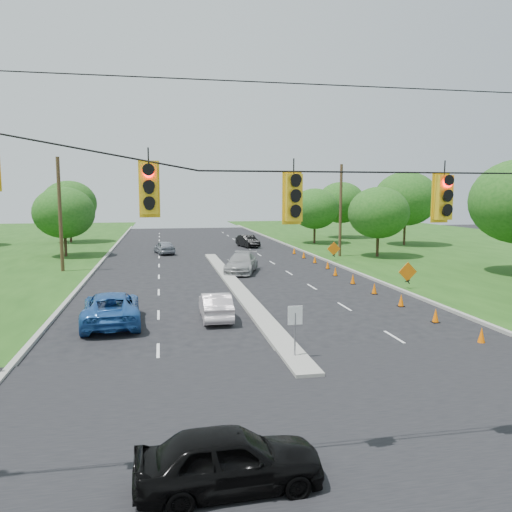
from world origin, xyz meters
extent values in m
plane|color=black|center=(0.00, 0.00, 0.00)|extent=(160.00, 160.00, 0.00)
cube|color=black|center=(0.00, 0.00, 0.00)|extent=(160.00, 14.00, 0.02)
cube|color=gray|center=(-10.10, 30.00, 0.00)|extent=(0.25, 110.00, 0.16)
cube|color=gray|center=(10.10, 30.00, 0.00)|extent=(0.25, 110.00, 0.16)
cube|color=gray|center=(0.00, 21.00, 0.00)|extent=(1.00, 34.00, 0.18)
cylinder|color=gray|center=(0.00, 6.00, 0.90)|extent=(0.06, 0.06, 1.80)
cube|color=white|center=(0.00, 6.00, 1.70)|extent=(0.55, 0.04, 0.70)
cylinder|color=black|center=(0.00, -1.00, 7.00)|extent=(24.00, 0.04, 0.04)
cube|color=yellow|center=(-5.00, -1.00, 6.22)|extent=(0.34, 0.24, 1.00)
cube|color=yellow|center=(-2.00, -1.00, 6.05)|extent=(0.34, 0.24, 1.00)
cube|color=yellow|center=(1.50, -1.00, 6.05)|extent=(0.34, 0.24, 1.00)
cylinder|color=#422D1C|center=(-12.50, 30.00, 4.50)|extent=(0.28, 0.28, 9.00)
cylinder|color=#422D1C|center=(12.50, 35.00, 4.50)|extent=(0.28, 0.28, 9.00)
cone|color=#FE6902|center=(8.08, 6.50, 0.35)|extent=(0.32, 0.32, 0.70)
cone|color=#FE6902|center=(8.08, 10.00, 0.35)|extent=(0.32, 0.32, 0.70)
cone|color=#FE6902|center=(8.08, 13.50, 0.35)|extent=(0.32, 0.32, 0.70)
cone|color=#FE6902|center=(8.08, 17.00, 0.35)|extent=(0.32, 0.32, 0.70)
cone|color=#FE6902|center=(8.08, 20.50, 0.35)|extent=(0.32, 0.32, 0.70)
cone|color=#FE6902|center=(8.08, 24.00, 0.35)|extent=(0.32, 0.32, 0.70)
cone|color=#FE6902|center=(8.68, 27.50, 0.35)|extent=(0.32, 0.32, 0.70)
cone|color=#FE6902|center=(8.68, 31.00, 0.35)|extent=(0.32, 0.32, 0.70)
cone|color=#FE6902|center=(8.68, 34.50, 0.35)|extent=(0.32, 0.32, 0.70)
cone|color=#FE6902|center=(8.68, 38.00, 0.35)|extent=(0.32, 0.32, 0.70)
cube|color=black|center=(10.80, 18.00, 0.55)|extent=(0.06, 0.58, 0.26)
cube|color=black|center=(10.80, 18.00, 0.55)|extent=(0.06, 0.58, 0.26)
cube|color=orange|center=(10.80, 18.00, 1.15)|extent=(1.27, 0.05, 1.27)
cube|color=black|center=(10.80, 32.00, 0.55)|extent=(0.06, 0.58, 0.26)
cube|color=black|center=(10.80, 32.00, 0.55)|extent=(0.06, 0.58, 0.26)
cube|color=orange|center=(10.80, 32.00, 1.15)|extent=(1.27, 0.05, 1.27)
cylinder|color=black|center=(-14.00, 40.00, 1.26)|extent=(0.28, 0.28, 2.52)
ellipsoid|color=#194C14|center=(-14.00, 40.00, 4.34)|extent=(5.88, 5.88, 5.04)
cylinder|color=black|center=(-16.00, 55.00, 1.44)|extent=(0.28, 0.28, 2.88)
ellipsoid|color=#194C14|center=(-16.00, 55.00, 4.96)|extent=(6.72, 6.72, 5.76)
cylinder|color=black|center=(16.00, 34.00, 1.26)|extent=(0.28, 0.28, 2.52)
ellipsoid|color=#194C14|center=(16.00, 34.00, 4.34)|extent=(5.88, 5.88, 5.04)
cylinder|color=black|center=(24.00, 44.00, 1.62)|extent=(0.28, 0.28, 3.24)
ellipsoid|color=#194C14|center=(24.00, 44.00, 5.58)|extent=(7.56, 7.56, 6.48)
cylinder|color=black|center=(20.00, 55.00, 1.44)|extent=(0.28, 0.28, 2.88)
ellipsoid|color=#194C14|center=(20.00, 55.00, 4.96)|extent=(6.72, 6.72, 5.76)
cylinder|color=black|center=(14.00, 48.00, 1.26)|extent=(0.28, 0.28, 2.52)
ellipsoid|color=#194C14|center=(14.00, 48.00, 4.34)|extent=(5.88, 5.88, 5.04)
imported|color=black|center=(-3.51, -1.66, 0.67)|extent=(3.98, 1.73, 1.34)
imported|color=silver|center=(-2.22, 12.69, 0.66)|extent=(1.42, 4.02, 1.32)
imported|color=#2457A2|center=(-7.17, 12.64, 0.78)|extent=(2.96, 5.76, 1.55)
imported|color=#9B9B9B|center=(1.37, 26.84, 0.76)|extent=(3.65, 5.64, 1.52)
imported|color=gray|center=(-4.45, 40.59, 0.69)|extent=(2.40, 4.27, 1.37)
imported|color=black|center=(5.15, 45.61, 0.71)|extent=(2.35, 4.51, 1.42)
camera|label=1|loc=(-4.79, -11.33, 6.12)|focal=35.00mm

